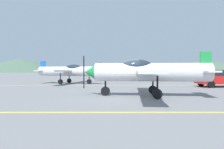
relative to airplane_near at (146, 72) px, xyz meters
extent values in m
plane|color=slate|center=(-1.67, 0.08, -1.52)|extent=(400.00, 400.00, 0.00)
cube|color=yellow|center=(-1.67, -4.53, -1.52)|extent=(80.00, 0.16, 0.01)
cube|color=yellow|center=(-1.67, 8.50, -1.52)|extent=(80.00, 0.16, 0.01)
cylinder|color=silver|center=(0.30, -0.03, -0.04)|extent=(7.02, 1.83, 1.12)
cone|color=#1E8C3F|center=(-3.51, 0.36, -0.04)|extent=(0.81, 1.02, 0.95)
cube|color=black|center=(-3.91, 0.40, -0.04)|extent=(0.05, 0.13, 2.04)
ellipsoid|color=#1E2833|center=(-0.61, 0.06, 0.29)|extent=(2.13, 1.12, 0.92)
cube|color=silver|center=(-0.11, 0.01, 0.01)|extent=(2.04, 9.05, 0.16)
cube|color=silver|center=(3.45, -0.35, 0.01)|extent=(0.98, 2.71, 0.10)
cube|color=#1E8C3F|center=(3.45, -0.35, 0.57)|extent=(0.65, 0.19, 1.23)
cylinder|color=black|center=(-2.54, 0.26, -0.72)|extent=(0.10, 0.10, 1.03)
cylinder|color=black|center=(-2.54, 0.26, -1.24)|extent=(0.58, 0.18, 0.57)
cylinder|color=black|center=(0.62, 1.07, -0.72)|extent=(0.10, 0.10, 1.03)
cylinder|color=black|center=(0.62, 1.07, -1.24)|extent=(0.58, 0.18, 0.57)
cylinder|color=black|center=(0.39, -1.17, -0.72)|extent=(0.10, 0.10, 1.03)
cylinder|color=black|center=(0.39, -1.17, -1.24)|extent=(0.58, 0.18, 0.57)
cylinder|color=silver|center=(-7.55, 11.04, -0.04)|extent=(7.01, 2.68, 1.12)
cone|color=blue|center=(-3.83, 10.16, -0.04)|extent=(0.91, 1.09, 0.95)
cube|color=black|center=(-3.43, 10.07, -0.04)|extent=(0.07, 0.13, 2.04)
ellipsoid|color=#1E2833|center=(-6.66, 10.83, 0.29)|extent=(2.20, 1.36, 0.92)
cube|color=silver|center=(-7.15, 10.94, 0.01)|extent=(3.15, 9.00, 0.16)
cube|color=silver|center=(-10.63, 11.76, 0.01)|extent=(1.30, 2.75, 0.10)
cube|color=blue|center=(-10.63, 11.76, 0.57)|extent=(0.65, 0.27, 1.23)
cylinder|color=black|center=(-4.77, 10.38, -0.72)|extent=(0.10, 0.10, 1.03)
cylinder|color=black|center=(-4.77, 10.38, -1.24)|extent=(0.58, 0.25, 0.57)
cylinder|color=black|center=(-8.01, 9.99, -0.72)|extent=(0.10, 0.10, 1.03)
cylinder|color=black|center=(-8.01, 9.99, -1.24)|extent=(0.58, 0.25, 0.57)
cylinder|color=black|center=(-7.49, 12.18, -0.72)|extent=(0.10, 0.10, 1.03)
cylinder|color=black|center=(-7.49, 12.18, -1.24)|extent=(0.58, 0.25, 0.57)
cube|color=red|center=(8.21, 6.45, -0.83)|extent=(4.37, 1.97, 0.75)
cube|color=black|center=(8.36, 6.45, -0.18)|extent=(2.47, 1.68, 0.55)
cylinder|color=black|center=(6.76, 7.29, -1.20)|extent=(0.65, 0.24, 0.64)
cylinder|color=black|center=(6.83, 5.49, -1.20)|extent=(0.65, 0.24, 0.64)
cone|color=#4C6651|center=(-79.20, 149.93, 4.21)|extent=(89.34, 89.34, 11.46)
cone|color=#4C6651|center=(68.26, 135.02, 3.37)|extent=(89.92, 89.92, 9.78)
camera|label=1|loc=(-2.13, -11.72, 0.08)|focal=30.66mm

